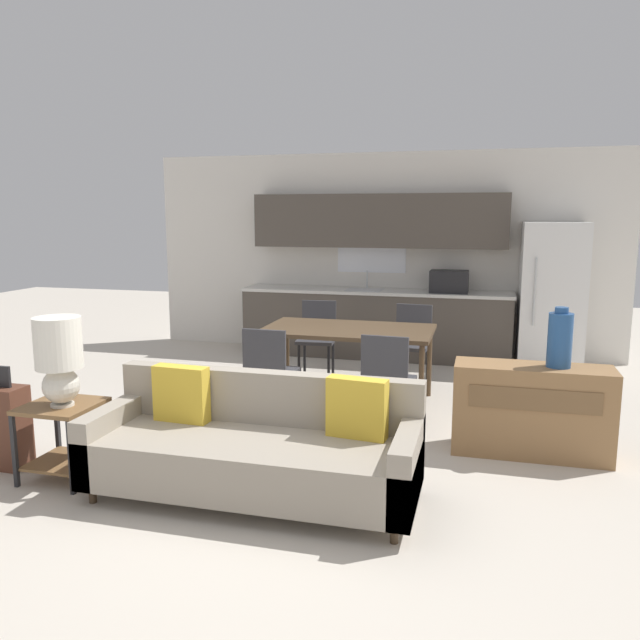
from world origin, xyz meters
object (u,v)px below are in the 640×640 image
(table_lamp, at_px, (59,356))
(dining_chair_far_right, at_px, (411,340))
(credenza, at_px, (531,410))
(dining_chair_near_right, at_px, (387,377))
(dining_table, at_px, (348,334))
(dining_chair_far_left, at_px, (317,335))
(vase, at_px, (560,339))
(couch, at_px, (256,448))
(side_table, at_px, (63,428))
(suitcase, at_px, (0,426))
(refrigerator, at_px, (551,296))
(dining_chair_near_left, at_px, (269,369))

(table_lamp, relative_size, dining_chair_far_right, 0.71)
(credenza, xyz_separation_m, dining_chair_near_right, (-1.17, 0.15, 0.15))
(dining_table, xyz_separation_m, dining_chair_far_left, (-0.54, 0.83, -0.19))
(vase, xyz_separation_m, dining_chair_near_right, (-1.35, 0.14, -0.43))
(couch, height_order, side_table, couch)
(table_lamp, height_order, suitcase, table_lamp)
(side_table, distance_m, table_lamp, 0.54)
(side_table, xyz_separation_m, credenza, (3.28, 1.33, -0.01))
(refrigerator, xyz_separation_m, dining_chair_far_right, (-1.56, -1.26, -0.39))
(credenza, bearing_deg, dining_chair_far_left, 140.72)
(couch, bearing_deg, dining_table, 86.35)
(dining_table, xyz_separation_m, side_table, (-1.58, -2.34, -0.33))
(dining_table, distance_m, dining_chair_far_right, 0.99)
(couch, bearing_deg, dining_chair_near_right, 63.93)
(dining_table, relative_size, dining_chair_far_left, 1.88)
(dining_chair_far_left, xyz_separation_m, suitcase, (-1.63, -3.11, -0.19))
(refrigerator, height_order, dining_chair_near_left, refrigerator)
(credenza, relative_size, suitcase, 1.54)
(side_table, relative_size, dining_chair_near_right, 0.62)
(dining_chair_far_right, relative_size, dining_chair_near_right, 1.00)
(credenza, distance_m, suitcase, 4.08)
(refrigerator, height_order, vase, refrigerator)
(dining_table, relative_size, credenza, 1.40)
(vase, bearing_deg, table_lamp, -158.11)
(vase, bearing_deg, credenza, -176.33)
(vase, height_order, dining_chair_near_left, vase)
(side_table, distance_m, dining_chair_near_left, 1.83)
(dining_table, height_order, table_lamp, table_lamp)
(dining_chair_far_left, bearing_deg, dining_chair_far_right, -6.95)
(vase, height_order, dining_chair_far_right, vase)
(dining_chair_far_right, height_order, dining_chair_near_right, same)
(couch, bearing_deg, dining_chair_near_left, 105.81)
(dining_chair_far_right, bearing_deg, credenza, -52.05)
(dining_chair_far_left, relative_size, dining_chair_near_left, 1.00)
(table_lamp, relative_size, suitcase, 0.81)
(refrigerator, distance_m, dining_chair_near_left, 3.94)
(credenza, distance_m, dining_chair_far_right, 2.15)
(dining_table, relative_size, side_table, 3.04)
(dining_chair_far_left, bearing_deg, dining_chair_near_left, -95.30)
(dining_chair_far_right, bearing_deg, refrigerator, 44.28)
(credenza, distance_m, dining_chair_near_left, 2.25)
(side_table, xyz_separation_m, table_lamp, (0.04, -0.03, 0.54))
(couch, xyz_separation_m, vase, (2.02, 1.24, 0.61))
(dining_table, height_order, credenza, dining_table)
(refrigerator, relative_size, credenza, 1.49)
(vase, bearing_deg, dining_table, 152.02)
(dining_chair_far_left, bearing_deg, table_lamp, -112.80)
(side_table, relative_size, suitcase, 0.71)
(table_lamp, relative_size, dining_chair_near_left, 0.71)
(credenza, distance_m, dining_chair_near_right, 1.19)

